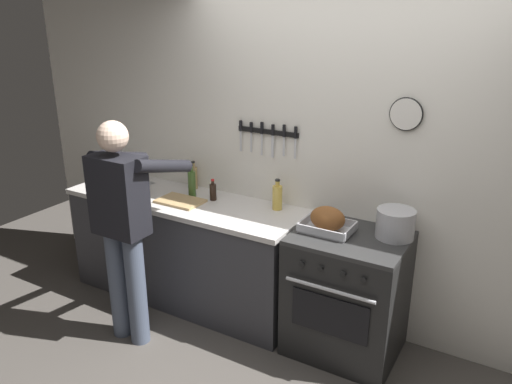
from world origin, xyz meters
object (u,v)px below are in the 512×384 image
roasting_pan (328,220)px  cutting_board (180,201)px  bottle_cooking_oil (277,197)px  stove (347,294)px  person_cook (123,220)px  bottle_olive_oil (192,183)px  bottle_soy_sauce (213,191)px  stock_pot (395,224)px  bottle_vinegar (194,177)px

roasting_pan → cutting_board: roasting_pan is taller
roasting_pan → bottle_cooking_oil: bearing=158.6°
stove → person_cook: 1.66m
person_cook → cutting_board: size_ratio=4.61×
cutting_board → bottle_olive_oil: bearing=89.8°
person_cook → cutting_board: 0.59m
person_cook → bottle_soy_sauce: (0.24, 0.76, 0.02)m
bottle_olive_oil → cutting_board: bearing=-90.2°
bottle_soy_sauce → stove: bearing=-4.8°
roasting_pan → stock_pot: size_ratio=1.37×
stove → bottle_vinegar: bottle_vinegar is taller
person_cook → bottle_olive_oil: person_cook is taller
bottle_soy_sauce → bottle_cooking_oil: size_ratio=0.73×
stock_pot → cutting_board: size_ratio=0.71×
bottle_cooking_oil → bottle_olive_oil: 0.74m
stock_pot → bottle_cooking_oil: bearing=176.7°
cutting_board → person_cook: bearing=-94.0°
stove → bottle_cooking_oil: bearing=164.5°
cutting_board → bottle_soy_sauce: bottle_soy_sauce is taller
bottle_soy_sauce → bottle_cooking_oil: (0.54, 0.08, 0.03)m
bottle_soy_sauce → bottle_olive_oil: (-0.19, -0.02, 0.04)m
bottle_soy_sauce → bottle_vinegar: (-0.30, 0.15, 0.03)m
person_cook → stock_pot: person_cook is taller
bottle_soy_sauce → bottle_olive_oil: size_ratio=0.64×
roasting_pan → bottle_cooking_oil: 0.53m
bottle_soy_sauce → bottle_cooking_oil: bottle_cooking_oil is taller
roasting_pan → stock_pot: bearing=18.1°
stove → bottle_olive_oil: size_ratio=3.28×
person_cook → bottle_olive_oil: 0.74m
bottle_soy_sauce → bottle_olive_oil: 0.20m
roasting_pan → bottle_cooking_oil: size_ratio=1.46×
stock_pot → bottle_olive_oil: bearing=-178.3°
roasting_pan → bottle_olive_oil: bottle_olive_oil is taller
roasting_pan → bottle_cooking_oil: (-0.49, 0.19, 0.02)m
stock_pot → bottle_soy_sauce: 1.46m
bottle_cooking_oil → bottle_vinegar: size_ratio=1.00×
bottle_olive_oil → bottle_vinegar: bearing=122.8°
cutting_board → bottle_olive_oil: bottle_olive_oil is taller
stock_pot → bottle_cooking_oil: 0.92m
person_cook → bottle_vinegar: size_ratio=6.90×
stock_pot → stove: bearing=-153.3°
bottle_cooking_oil → bottle_vinegar: (-0.84, 0.07, -0.00)m
stock_pot → bottle_soy_sauce: bearing=-178.9°
bottle_cooking_oil → bottle_vinegar: 0.84m
stock_pot → bottle_vinegar: bottle_vinegar is taller
stove → cutting_board: cutting_board is taller
person_cook → stock_pot: (1.69, 0.79, 0.05)m
bottle_cooking_oil → roasting_pan: bearing=-21.4°
bottle_vinegar → roasting_pan: bearing=-11.0°
stove → bottle_cooking_oil: size_ratio=3.73×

